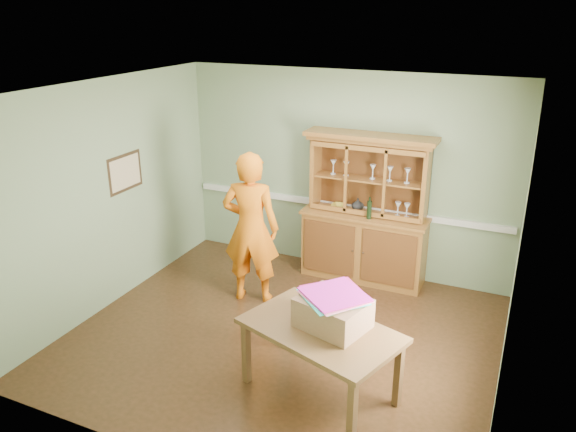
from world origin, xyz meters
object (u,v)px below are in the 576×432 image
at_px(china_hutch, 365,229).
at_px(dining_table, 321,336).
at_px(cardboard_box, 333,313).
at_px(person, 251,228).

distance_m(china_hutch, dining_table, 2.52).
xyz_separation_m(cardboard_box, person, (-1.52, 1.30, 0.10)).
height_order(china_hutch, dining_table, china_hutch).
distance_m(cardboard_box, person, 2.00).
height_order(china_hutch, cardboard_box, china_hutch).
relative_size(china_hutch, cardboard_box, 3.28).
xyz_separation_m(dining_table, person, (-1.43, 1.37, 0.32)).
bearing_deg(person, china_hutch, -147.42).
bearing_deg(china_hutch, person, -134.15).
relative_size(dining_table, cardboard_box, 2.70).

